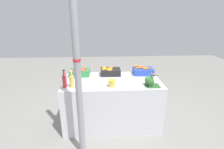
# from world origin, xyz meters

# --- Properties ---
(ground_plane) EXTENTS (10.00, 10.00, 0.00)m
(ground_plane) POSITION_xyz_m (0.00, 0.00, 0.00)
(ground_plane) COLOR gray
(market_table) EXTENTS (1.59, 0.84, 0.81)m
(market_table) POSITION_xyz_m (0.00, 0.00, 0.41)
(market_table) COLOR silver
(market_table) RESTS_ON ground_plane
(support_pole) EXTENTS (0.09, 0.09, 2.50)m
(support_pole) POSITION_xyz_m (-0.45, -0.71, 1.25)
(support_pole) COLOR gray
(support_pole) RESTS_ON ground_plane
(apple_crate) EXTENTS (0.35, 0.25, 0.14)m
(apple_crate) POSITION_xyz_m (-0.55, 0.27, 0.88)
(apple_crate) COLOR #2D8442
(apple_crate) RESTS_ON market_table
(orange_crate) EXTENTS (0.35, 0.25, 0.15)m
(orange_crate) POSITION_xyz_m (-0.03, 0.27, 0.88)
(orange_crate) COLOR black
(orange_crate) RESTS_ON market_table
(carrot_crate) EXTENTS (0.35, 0.25, 0.15)m
(carrot_crate) POSITION_xyz_m (0.58, 0.27, 0.87)
(carrot_crate) COLOR #2847B7
(carrot_crate) RESTS_ON market_table
(broccoli_pile) EXTENTS (0.22, 0.20, 0.15)m
(broccoli_pile) POSITION_xyz_m (0.56, -0.26, 0.89)
(broccoli_pile) COLOR #2D602D
(broccoli_pile) RESTS_ON market_table
(juice_bottle_ruby) EXTENTS (0.07, 0.07, 0.28)m
(juice_bottle_ruby) POSITION_xyz_m (-0.72, -0.25, 0.93)
(juice_bottle_ruby) COLOR #B2333D
(juice_bottle_ruby) RESTS_ON market_table
(juice_bottle_golden) EXTENTS (0.07, 0.07, 0.26)m
(juice_bottle_golden) POSITION_xyz_m (-0.62, -0.25, 0.92)
(juice_bottle_golden) COLOR gold
(juice_bottle_golden) RESTS_ON market_table
(pickle_jar) EXTENTS (0.12, 0.12, 0.11)m
(pickle_jar) POSITION_xyz_m (-0.02, -0.27, 0.87)
(pickle_jar) COLOR #DBBC56
(pickle_jar) RESTS_ON market_table
(sparrow_bird) EXTENTS (0.10, 0.11, 0.05)m
(sparrow_bird) POSITION_xyz_m (0.61, -0.27, 0.99)
(sparrow_bird) COLOR #4C3D2D
(sparrow_bird) RESTS_ON broccoli_pile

